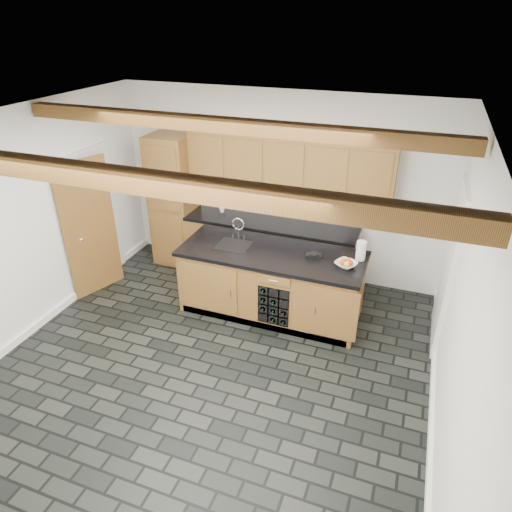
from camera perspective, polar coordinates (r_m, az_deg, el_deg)
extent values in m
plane|color=black|center=(5.64, -5.46, -13.29)|extent=(5.00, 5.00, 0.00)
plane|color=white|center=(6.95, 2.89, 8.71)|extent=(5.00, 0.00, 5.00)
plane|color=white|center=(6.27, -27.27, 3.18)|extent=(0.00, 5.00, 5.00)
plane|color=white|center=(4.45, 24.30, -6.19)|extent=(0.00, 5.00, 5.00)
plane|color=white|center=(4.32, -7.21, 15.62)|extent=(5.00, 5.00, 0.00)
cube|color=brown|center=(3.37, -16.41, 9.22)|extent=(4.90, 0.15, 0.15)
cube|color=brown|center=(4.87, -3.84, 16.02)|extent=(4.90, 0.15, 0.15)
cube|color=white|center=(6.87, -24.67, -7.04)|extent=(0.04, 5.00, 0.10)
cube|color=white|center=(5.29, 21.05, -18.33)|extent=(0.04, 5.00, 0.10)
cube|color=white|center=(7.24, -19.33, 4.68)|extent=(0.06, 0.94, 2.04)
cube|color=olive|center=(6.91, -20.07, 3.25)|extent=(0.31, 0.77, 2.00)
cube|color=white|center=(5.93, 22.97, -1.34)|extent=(0.06, 0.98, 2.04)
cube|color=black|center=(5.95, 23.17, -1.55)|extent=(0.02, 0.86, 1.96)
cube|color=olive|center=(7.45, -10.16, 6.81)|extent=(0.65, 0.60, 2.10)
cube|color=olive|center=(7.08, 1.77, 0.63)|extent=(2.60, 0.60, 0.88)
cube|color=black|center=(6.88, 1.83, 4.06)|extent=(2.64, 0.62, 0.05)
cube|color=white|center=(7.02, 2.63, 7.09)|extent=(2.60, 0.02, 0.52)
cube|color=olive|center=(6.69, 1.47, 11.79)|extent=(2.40, 0.35, 0.75)
cube|color=olive|center=(6.43, 14.36, 9.03)|extent=(0.60, 0.35, 1.00)
cube|color=olive|center=(6.25, 1.93, -3.47)|extent=(2.40, 0.90, 0.88)
cube|color=black|center=(6.02, 2.01, 0.29)|extent=(2.46, 0.96, 0.05)
cube|color=olive|center=(6.10, -5.89, -4.05)|extent=(0.80, 0.02, 0.70)
cube|color=olive|center=(5.67, 9.63, -7.17)|extent=(0.60, 0.02, 0.70)
cube|color=black|center=(5.98, 2.62, -5.59)|extent=(0.42, 0.30, 0.56)
cylinder|color=black|center=(6.02, 1.21, -6.08)|extent=(0.07, 0.26, 0.07)
cylinder|color=black|center=(5.95, 1.22, -4.97)|extent=(0.07, 0.26, 0.07)
cylinder|color=black|center=(6.04, 3.73, -7.69)|extent=(0.07, 0.26, 0.07)
cylinder|color=black|center=(5.87, 1.24, -3.83)|extent=(0.07, 0.26, 0.07)
cylinder|color=black|center=(5.95, 3.77, -6.60)|extent=(0.07, 0.26, 0.07)
cylinder|color=black|center=(6.07, 2.46, -7.43)|extent=(0.07, 0.26, 0.07)
cylinder|color=black|center=(5.99, 2.48, -6.34)|extent=(0.07, 0.26, 0.07)
cylinder|color=black|center=(5.91, 2.51, -5.23)|extent=(0.07, 0.26, 0.07)
cube|color=black|center=(6.18, -2.83, 1.29)|extent=(0.45, 0.40, 0.02)
cylinder|color=silver|center=(6.28, -2.22, 2.84)|extent=(0.02, 0.02, 0.20)
torus|color=silver|center=(6.22, -2.24, 4.01)|extent=(0.18, 0.02, 0.18)
cylinder|color=silver|center=(6.34, -2.88, 2.46)|extent=(0.02, 0.02, 0.08)
cylinder|color=silver|center=(6.28, -1.53, 2.24)|extent=(0.02, 0.02, 0.08)
cube|color=black|center=(5.91, 7.22, 0.02)|extent=(0.22, 0.15, 0.05)
cylinder|color=black|center=(5.89, 7.24, 0.28)|extent=(0.14, 0.14, 0.02)
imported|color=silver|center=(5.76, 11.17, -1.03)|extent=(0.34, 0.34, 0.06)
sphere|color=#B02817|center=(5.74, 11.69, -0.82)|extent=(0.07, 0.07, 0.07)
sphere|color=#D15012|center=(5.78, 11.44, -0.55)|extent=(0.07, 0.07, 0.07)
sphere|color=olive|center=(5.77, 10.87, -0.54)|extent=(0.07, 0.07, 0.07)
sphere|color=red|center=(5.72, 10.75, -0.80)|extent=(0.07, 0.07, 0.07)
sphere|color=yellow|center=(5.70, 11.26, -0.99)|extent=(0.07, 0.07, 0.07)
cylinder|color=white|center=(5.92, 12.99, 0.65)|extent=(0.12, 0.12, 0.25)
imported|color=white|center=(7.22, -4.27, 5.82)|extent=(0.11, 0.11, 0.09)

